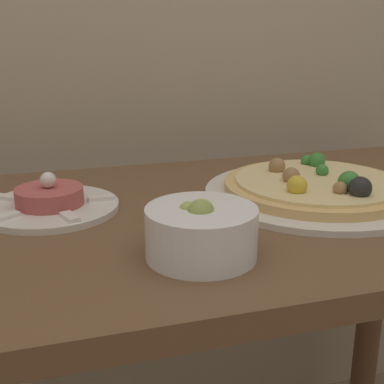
{
  "coord_description": "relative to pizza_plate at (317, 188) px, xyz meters",
  "views": [
    {
      "loc": [
        -0.22,
        -0.43,
        1.0
      ],
      "look_at": [
        -0.0,
        0.28,
        0.76
      ],
      "focal_mm": 50.0,
      "sensor_mm": 36.0,
      "label": 1
    }
  ],
  "objects": [
    {
      "name": "tartare_plate",
      "position": [
        -0.42,
        0.06,
        -0.0
      ],
      "size": [
        0.21,
        0.21,
        0.06
      ],
      "color": "silver",
      "rests_on": "dining_table"
    },
    {
      "name": "dining_table",
      "position": [
        -0.23,
        -0.01,
        -0.13
      ],
      "size": [
        1.19,
        0.61,
        0.72
      ],
      "color": "brown",
      "rests_on": "ground_plane"
    },
    {
      "name": "pizza_plate",
      "position": [
        0.0,
        0.0,
        0.0
      ],
      "size": [
        0.37,
        0.37,
        0.06
      ],
      "color": "silver",
      "rests_on": "dining_table"
    },
    {
      "name": "small_bowl",
      "position": [
        -0.26,
        -0.17,
        0.02
      ],
      "size": [
        0.14,
        0.14,
        0.07
      ],
      "color": "white",
      "rests_on": "dining_table"
    }
  ]
}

